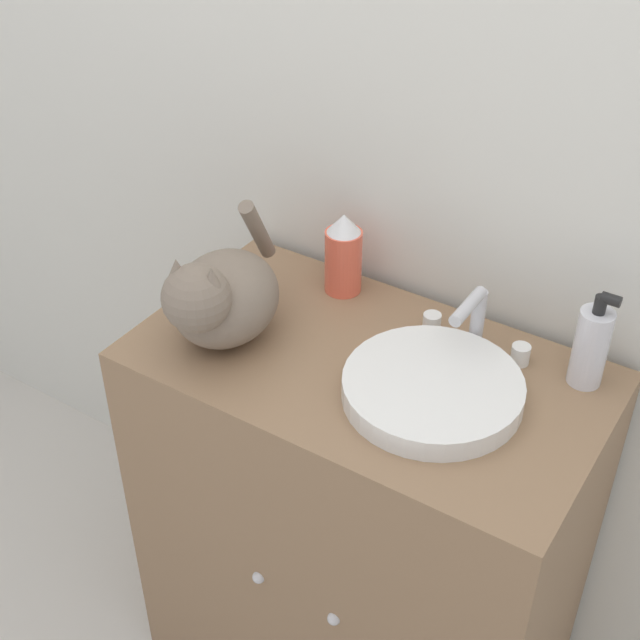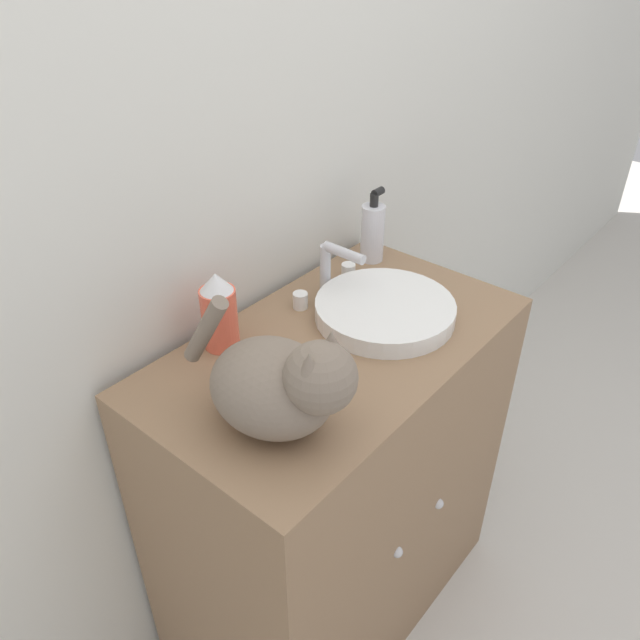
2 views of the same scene
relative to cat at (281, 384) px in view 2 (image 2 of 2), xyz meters
name	(u,v)px [view 2 (image 2 of 2)]	position (x,y,z in m)	size (l,w,h in m)	color
wall_back	(225,100)	(0.24, 0.35, 0.33)	(6.00, 0.05, 2.50)	silver
vanity_cabinet	(335,486)	(0.24, 0.08, -0.51)	(0.80, 0.47, 0.83)	#8C6B4C
sink_basin	(385,310)	(0.37, 0.06, -0.07)	(0.29, 0.29, 0.04)	white
faucet	(330,272)	(0.37, 0.21, -0.03)	(0.20, 0.12, 0.12)	silver
cat	(281,384)	(0.00, 0.00, 0.00)	(0.21, 0.33, 0.22)	#7A6B5B
soap_bottle	(373,232)	(0.56, 0.23, -0.02)	(0.06, 0.06, 0.18)	silver
spray_bottle	(219,312)	(0.09, 0.25, -0.01)	(0.07, 0.07, 0.16)	#EF6047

